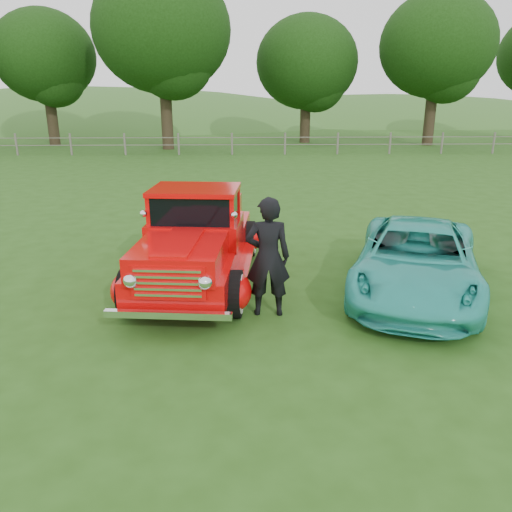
{
  "coord_description": "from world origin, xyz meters",
  "views": [
    {
      "loc": [
        0.43,
        -6.7,
        3.38
      ],
      "look_at": [
        0.68,
        1.2,
        0.77
      ],
      "focal_mm": 35.0,
      "sensor_mm": 36.0,
      "label": 1
    }
  ],
  "objects_px": {
    "red_pickup": "(197,240)",
    "teal_sedan": "(417,260)",
    "tree_near_west": "(162,30)",
    "tree_mid_west": "(44,56)",
    "tree_near_east": "(307,63)",
    "tree_mid_east": "(437,45)",
    "man": "(268,257)"
  },
  "relations": [
    {
      "from": "red_pickup",
      "to": "teal_sedan",
      "type": "bearing_deg",
      "value": -4.84
    },
    {
      "from": "teal_sedan",
      "to": "tree_near_west",
      "type": "bearing_deg",
      "value": 127.55
    },
    {
      "from": "tree_mid_west",
      "to": "tree_near_east",
      "type": "height_order",
      "value": "tree_mid_west"
    },
    {
      "from": "tree_near_west",
      "to": "teal_sedan",
      "type": "xyz_separation_m",
      "value": [
        7.48,
        -23.6,
        -6.19
      ]
    },
    {
      "from": "tree_mid_west",
      "to": "red_pickup",
      "type": "relative_size",
      "value": 1.65
    },
    {
      "from": "tree_mid_west",
      "to": "tree_near_west",
      "type": "distance_m",
      "value": 8.63
    },
    {
      "from": "red_pickup",
      "to": "tree_mid_east",
      "type": "bearing_deg",
      "value": 67.32
    },
    {
      "from": "teal_sedan",
      "to": "man",
      "type": "xyz_separation_m",
      "value": [
        -2.63,
        -0.8,
        0.34
      ]
    },
    {
      "from": "tree_near_east",
      "to": "man",
      "type": "bearing_deg",
      "value": -98.32
    },
    {
      "from": "tree_mid_west",
      "to": "tree_mid_east",
      "type": "distance_m",
      "value": 25.03
    },
    {
      "from": "tree_mid_east",
      "to": "man",
      "type": "xyz_separation_m",
      "value": [
        -12.15,
        -26.4,
        -5.22
      ]
    },
    {
      "from": "tree_mid_west",
      "to": "man",
      "type": "xyz_separation_m",
      "value": [
        12.85,
        -27.4,
        -4.6
      ]
    },
    {
      "from": "red_pickup",
      "to": "man",
      "type": "bearing_deg",
      "value": -45.58
    },
    {
      "from": "tree_mid_east",
      "to": "man",
      "type": "bearing_deg",
      "value": -114.72
    },
    {
      "from": "tree_near_west",
      "to": "teal_sedan",
      "type": "height_order",
      "value": "tree_near_west"
    },
    {
      "from": "tree_mid_west",
      "to": "tree_mid_east",
      "type": "bearing_deg",
      "value": -2.29
    },
    {
      "from": "tree_mid_east",
      "to": "red_pickup",
      "type": "relative_size",
      "value": 1.84
    },
    {
      "from": "tree_mid_west",
      "to": "tree_mid_east",
      "type": "xyz_separation_m",
      "value": [
        25.0,
        -1.0,
        0.62
      ]
    },
    {
      "from": "man",
      "to": "teal_sedan",
      "type": "bearing_deg",
      "value": -161.81
    },
    {
      "from": "tree_near_east",
      "to": "teal_sedan",
      "type": "distance_m",
      "value": 28.03
    },
    {
      "from": "teal_sedan",
      "to": "man",
      "type": "bearing_deg",
      "value": -143.18
    },
    {
      "from": "tree_near_east",
      "to": "red_pickup",
      "type": "distance_m",
      "value": 27.79
    },
    {
      "from": "tree_mid_west",
      "to": "tree_near_east",
      "type": "xyz_separation_m",
      "value": [
        17.0,
        1.0,
        -0.3
      ]
    },
    {
      "from": "red_pickup",
      "to": "tree_near_west",
      "type": "bearing_deg",
      "value": 104.56
    },
    {
      "from": "tree_mid_west",
      "to": "tree_mid_east",
      "type": "height_order",
      "value": "tree_mid_east"
    },
    {
      "from": "tree_mid_west",
      "to": "red_pickup",
      "type": "height_order",
      "value": "tree_mid_west"
    },
    {
      "from": "tree_near_west",
      "to": "tree_mid_east",
      "type": "relative_size",
      "value": 1.1
    },
    {
      "from": "tree_near_east",
      "to": "teal_sedan",
      "type": "xyz_separation_m",
      "value": [
        -1.52,
        -27.6,
        -4.64
      ]
    },
    {
      "from": "tree_mid_east",
      "to": "red_pickup",
      "type": "height_order",
      "value": "tree_mid_east"
    },
    {
      "from": "tree_mid_east",
      "to": "man",
      "type": "height_order",
      "value": "tree_mid_east"
    },
    {
      "from": "tree_near_west",
      "to": "red_pickup",
      "type": "bearing_deg",
      "value": -80.98
    },
    {
      "from": "red_pickup",
      "to": "man",
      "type": "height_order",
      "value": "man"
    }
  ]
}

